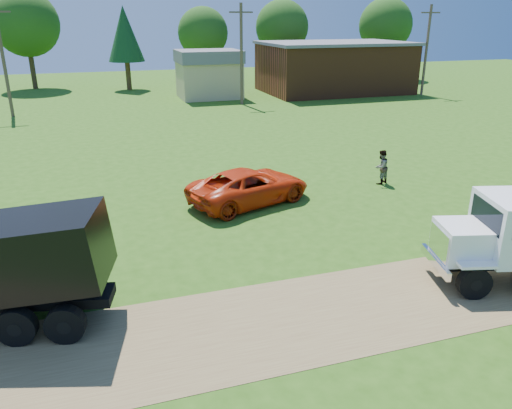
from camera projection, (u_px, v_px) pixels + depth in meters
name	position (u px, v px, depth m)	size (l,w,h in m)	color
ground	(382.00, 302.00, 14.65)	(140.00, 140.00, 0.00)	#285011
dirt_track	(382.00, 302.00, 14.65)	(120.00, 4.20, 0.01)	brown
orange_pickup	(250.00, 186.00, 22.19)	(2.59, 5.62, 1.56)	red
spectator_b	(381.00, 167.00, 24.72)	(0.84, 0.65, 1.72)	#999999
brick_building	(334.00, 67.00, 54.49)	(15.40, 10.40, 5.30)	brown
tan_shed	(209.00, 73.00, 50.54)	(6.20, 5.40, 4.70)	tan
utility_poles	(241.00, 53.00, 45.85)	(42.20, 0.28, 9.00)	#4E3B2C
tree_row	(194.00, 29.00, 59.33)	(58.08, 10.13, 10.72)	#3A2918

